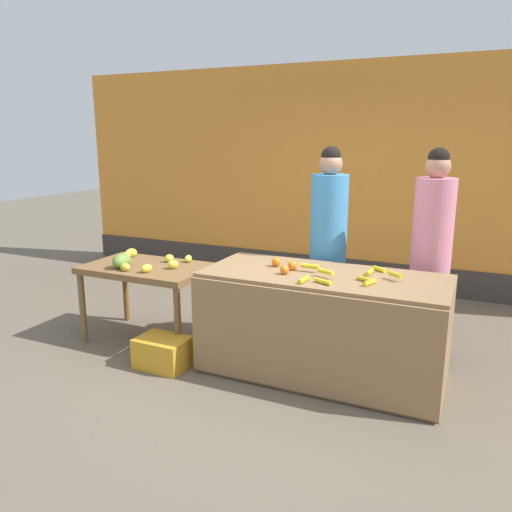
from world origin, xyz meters
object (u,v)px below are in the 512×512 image
(vendor_woman_blue_shirt, at_px, (328,247))
(produce_sack, at_px, (256,301))
(vendor_woman_pink_shirt, at_px, (431,255))
(produce_crate, at_px, (163,352))

(vendor_woman_blue_shirt, xyz_separation_m, produce_sack, (-0.74, 0.00, -0.64))
(vendor_woman_blue_shirt, bearing_deg, produce_sack, 179.86)
(produce_sack, bearing_deg, vendor_woman_pink_shirt, 1.75)
(vendor_woman_pink_shirt, relative_size, produce_crate, 4.22)
(vendor_woman_pink_shirt, distance_m, produce_sack, 1.77)
(vendor_woman_blue_shirt, distance_m, produce_crate, 1.78)
(produce_crate, bearing_deg, vendor_woman_pink_shirt, 30.43)
(vendor_woman_blue_shirt, distance_m, produce_sack, 0.98)
(vendor_woman_pink_shirt, height_order, produce_crate, vendor_woman_pink_shirt)
(vendor_woman_pink_shirt, distance_m, produce_crate, 2.48)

